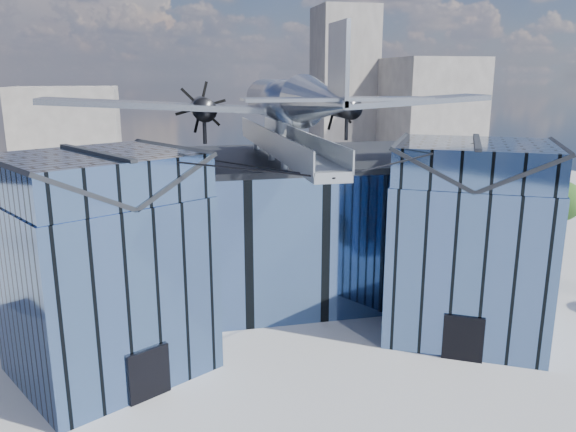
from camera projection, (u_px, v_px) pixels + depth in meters
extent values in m
plane|color=gray|center=(295.00, 339.00, 33.82)|extent=(120.00, 120.00, 0.00)
cube|color=#496796|center=(267.00, 226.00, 41.18)|extent=(28.00, 14.00, 9.50)
cube|color=#23252A|center=(266.00, 159.00, 39.98)|extent=(28.00, 14.00, 0.40)
cube|color=#496796|center=(106.00, 286.00, 29.45)|extent=(11.79, 11.43, 9.50)
cube|color=#496796|center=(97.00, 176.00, 28.03)|extent=(11.56, 11.20, 2.20)
cube|color=#23252A|center=(51.00, 181.00, 26.54)|extent=(7.98, 9.23, 2.40)
cube|color=#23252A|center=(138.00, 171.00, 29.51)|extent=(7.98, 9.23, 2.40)
cube|color=#23252A|center=(95.00, 153.00, 27.75)|extent=(4.30, 7.10, 0.18)
cube|color=black|center=(149.00, 374.00, 27.41)|extent=(2.03, 1.32, 2.60)
cube|color=black|center=(180.00, 266.00, 32.42)|extent=(0.34, 0.34, 9.50)
cube|color=#496796|center=(468.00, 257.00, 34.00)|extent=(11.79, 11.43, 9.50)
cube|color=#496796|center=(475.00, 162.00, 32.58)|extent=(11.56, 11.20, 2.20)
cube|color=#23252A|center=(436.00, 160.00, 33.22)|extent=(7.98, 9.23, 2.40)
cube|color=#23252A|center=(517.00, 163.00, 31.93)|extent=(7.98, 9.23, 2.40)
cube|color=#23252A|center=(477.00, 142.00, 32.30)|extent=(4.30, 7.10, 0.18)
cube|color=black|center=(463.00, 339.00, 31.08)|extent=(2.03, 1.32, 2.60)
cube|color=black|center=(393.00, 251.00, 35.28)|extent=(0.34, 0.34, 9.50)
cube|color=#9399A0|center=(283.00, 149.00, 34.44)|extent=(1.80, 21.00, 0.50)
cube|color=#9399A0|center=(268.00, 138.00, 34.08)|extent=(0.08, 21.00, 1.10)
cube|color=#9399A0|center=(297.00, 138.00, 34.47)|extent=(0.08, 21.00, 1.10)
cylinder|color=#9399A0|center=(256.00, 142.00, 43.58)|extent=(0.44, 0.44, 1.35)
cylinder|color=#9399A0|center=(272.00, 152.00, 37.91)|extent=(0.44, 0.44, 1.35)
cylinder|color=#9399A0|center=(284.00, 161.00, 34.13)|extent=(0.44, 0.44, 1.35)
cylinder|color=#9399A0|center=(281.00, 132.00, 34.68)|extent=(0.70, 0.70, 1.40)
cylinder|color=black|center=(207.00, 165.00, 26.13)|extent=(10.55, 6.08, 0.69)
cylinder|color=black|center=(415.00, 158.00, 28.41)|extent=(10.55, 6.08, 0.69)
cylinder|color=black|center=(239.00, 164.00, 32.03)|extent=(6.09, 17.04, 1.19)
cylinder|color=black|center=(339.00, 161.00, 33.33)|extent=(6.09, 17.04, 1.19)
cylinder|color=#9EA3AB|center=(281.00, 100.00, 34.20)|extent=(2.50, 11.00, 2.50)
sphere|color=#9EA3AB|center=(264.00, 97.00, 39.40)|extent=(2.50, 2.50, 2.50)
cube|color=black|center=(267.00, 87.00, 38.29)|extent=(1.60, 1.40, 0.50)
cone|color=#9EA3AB|center=(322.00, 102.00, 25.62)|extent=(2.50, 7.00, 2.50)
cube|color=#9EA3AB|center=(338.00, 65.00, 23.06)|extent=(0.18, 2.40, 3.40)
cube|color=#9EA3AB|center=(337.00, 99.00, 23.49)|extent=(8.00, 1.80, 0.14)
cube|color=#9EA3AB|center=(164.00, 106.00, 33.71)|extent=(14.00, 3.20, 1.08)
cylinder|color=black|center=(203.00, 109.00, 34.85)|extent=(1.44, 3.20, 1.44)
cone|color=black|center=(201.00, 107.00, 36.56)|extent=(0.70, 0.70, 0.70)
cube|color=black|center=(201.00, 107.00, 36.70)|extent=(1.05, 0.06, 3.33)
cube|color=black|center=(201.00, 107.00, 36.70)|extent=(2.53, 0.06, 2.53)
cube|color=black|center=(201.00, 107.00, 36.70)|extent=(3.33, 0.06, 1.05)
cylinder|color=black|center=(205.00, 130.00, 34.58)|extent=(0.24, 0.24, 1.75)
cube|color=#9EA3AB|center=(382.00, 103.00, 36.74)|extent=(14.00, 3.20, 1.08)
cylinder|color=black|center=(344.00, 107.00, 36.85)|extent=(1.44, 3.20, 1.44)
cone|color=black|center=(336.00, 106.00, 38.55)|extent=(0.70, 0.70, 0.70)
cube|color=black|center=(335.00, 106.00, 38.69)|extent=(1.05, 0.06, 3.33)
cube|color=black|center=(335.00, 106.00, 38.69)|extent=(2.53, 0.06, 2.53)
cube|color=black|center=(335.00, 106.00, 38.69)|extent=(3.33, 0.06, 1.05)
cylinder|color=black|center=(346.00, 127.00, 36.58)|extent=(0.24, 0.24, 1.75)
cube|color=gray|center=(428.00, 120.00, 83.95)|extent=(12.00, 14.00, 18.00)
cube|color=gray|center=(68.00, 137.00, 79.80)|extent=(14.00, 10.00, 14.00)
cube|color=gray|center=(343.00, 91.00, 90.27)|extent=(9.00, 9.00, 26.00)
cylinder|color=#382716|center=(558.00, 228.00, 53.14)|extent=(0.53, 0.53, 2.92)
sphere|color=#274B1A|center=(561.00, 201.00, 52.51)|extent=(4.96, 4.96, 3.82)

